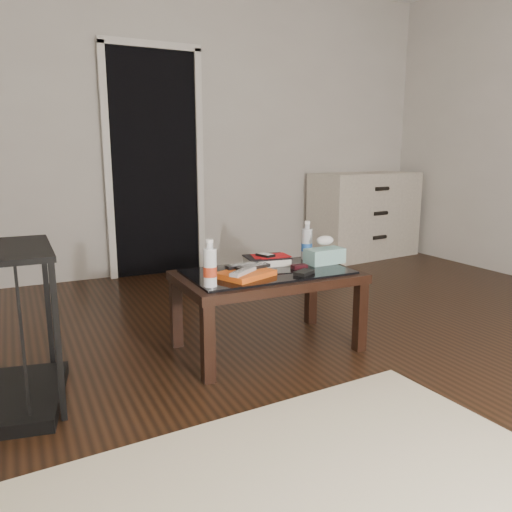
# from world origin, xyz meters

# --- Properties ---
(ground) EXTENTS (5.00, 5.00, 0.00)m
(ground) POSITION_xyz_m (0.00, 0.00, 0.00)
(ground) COLOR black
(ground) RESTS_ON ground
(room_shell) EXTENTS (5.00, 5.00, 5.00)m
(room_shell) POSITION_xyz_m (0.00, 0.00, 1.62)
(room_shell) COLOR beige
(room_shell) RESTS_ON ground
(doorway) EXTENTS (0.90, 0.08, 2.07)m
(doorway) POSITION_xyz_m (-0.40, 2.47, 1.02)
(doorway) COLOR black
(doorway) RESTS_ON ground
(coffee_table) EXTENTS (1.00, 0.60, 0.46)m
(coffee_table) POSITION_xyz_m (-0.33, 0.38, 0.40)
(coffee_table) COLOR black
(coffee_table) RESTS_ON ground
(dresser) EXTENTS (1.25, 0.65, 0.90)m
(dresser) POSITION_xyz_m (1.80, 2.23, 0.45)
(dresser) COLOR beige
(dresser) RESTS_ON ground
(magazines) EXTENTS (0.34, 0.30, 0.03)m
(magazines) POSITION_xyz_m (-0.50, 0.31, 0.48)
(magazines) COLOR #E45615
(magazines) RESTS_ON coffee_table
(remote_silver) EXTENTS (0.19, 0.16, 0.02)m
(remote_silver) POSITION_xyz_m (-0.53, 0.28, 0.50)
(remote_silver) COLOR #A8A8AC
(remote_silver) RESTS_ON magazines
(remote_black_front) EXTENTS (0.21, 0.09, 0.02)m
(remote_black_front) POSITION_xyz_m (-0.43, 0.35, 0.50)
(remote_black_front) COLOR black
(remote_black_front) RESTS_ON magazines
(remote_black_back) EXTENTS (0.20, 0.07, 0.02)m
(remote_black_back) POSITION_xyz_m (-0.47, 0.40, 0.50)
(remote_black_back) COLOR black
(remote_black_back) RESTS_ON magazines
(textbook) EXTENTS (0.27, 0.23, 0.05)m
(textbook) POSITION_xyz_m (-0.26, 0.54, 0.48)
(textbook) COLOR black
(textbook) RESTS_ON coffee_table
(dvd_mailers) EXTENTS (0.22, 0.18, 0.01)m
(dvd_mailers) POSITION_xyz_m (-0.24, 0.54, 0.51)
(dvd_mailers) COLOR #B60C10
(dvd_mailers) RESTS_ON textbook
(ipod) EXTENTS (0.09, 0.12, 0.02)m
(ipod) POSITION_xyz_m (-0.27, 0.52, 0.52)
(ipod) COLOR black
(ipod) RESTS_ON dvd_mailers
(flip_phone) EXTENTS (0.09, 0.05, 0.02)m
(flip_phone) POSITION_xyz_m (-0.14, 0.35, 0.47)
(flip_phone) COLOR black
(flip_phone) RESTS_ON coffee_table
(wallet) EXTENTS (0.14, 0.12, 0.02)m
(wallet) POSITION_xyz_m (-0.19, 0.22, 0.47)
(wallet) COLOR black
(wallet) RESTS_ON coffee_table
(water_bottle_left) EXTENTS (0.08, 0.08, 0.24)m
(water_bottle_left) POSITION_xyz_m (-0.74, 0.21, 0.58)
(water_bottle_left) COLOR silver
(water_bottle_left) RESTS_ON coffee_table
(water_bottle_right) EXTENTS (0.08, 0.08, 0.24)m
(water_bottle_right) POSITION_xyz_m (0.03, 0.56, 0.58)
(water_bottle_right) COLOR #B7BDC3
(water_bottle_right) RESTS_ON coffee_table
(tissue_box) EXTENTS (0.24, 0.13, 0.09)m
(tissue_box) POSITION_xyz_m (0.06, 0.40, 0.51)
(tissue_box) COLOR teal
(tissue_box) RESTS_ON coffee_table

